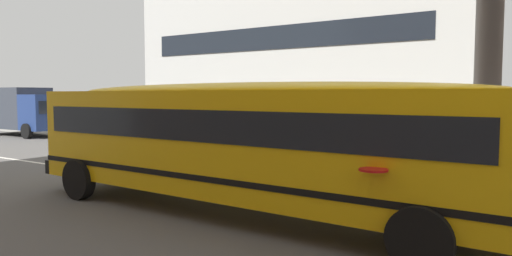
% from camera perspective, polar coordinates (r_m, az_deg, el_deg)
% --- Properties ---
extents(ground_plane, '(400.00, 400.00, 0.00)m').
position_cam_1_polar(ground_plane, '(10.77, 5.41, -8.85)').
color(ground_plane, '#54514F').
extents(sidewalk_far, '(120.00, 3.00, 0.01)m').
position_cam_1_polar(sidewalk_far, '(18.36, 17.73, -3.61)').
color(sidewalk_far, gray).
rests_on(sidewalk_far, ground_plane).
extents(lane_centreline, '(110.00, 0.16, 0.01)m').
position_cam_1_polar(lane_centreline, '(10.77, 5.41, -8.84)').
color(lane_centreline, silver).
rests_on(lane_centreline, ground_plane).
extents(school_bus, '(11.96, 3.00, 2.66)m').
position_cam_1_polar(school_bus, '(9.21, -0.54, -1.08)').
color(school_bus, yellow).
rests_on(school_bus, ground_plane).
extents(parked_car_silver_under_tree, '(3.99, 2.05, 1.64)m').
position_cam_1_polar(parked_car_silver_under_tree, '(23.19, -16.64, 0.08)').
color(parked_car_silver_under_tree, '#B7BABF').
rests_on(parked_car_silver_under_tree, ground_plane).
extents(box_truck, '(6.04, 2.47, 2.82)m').
position_cam_1_polar(box_truck, '(30.61, -26.70, 2.06)').
color(box_truck, navy).
rests_on(box_truck, ground_plane).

